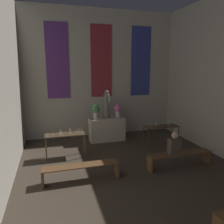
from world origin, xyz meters
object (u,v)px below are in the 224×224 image
(flower_vase_left, at_px, (96,110))
(flower_vase_right, at_px, (118,109))
(candle_rack_right, at_px, (161,129))
(candle_rack_left, at_px, (65,137))
(pew_back_left, at_px, (81,169))
(person_seated, at_px, (174,144))
(altar, at_px, (107,129))
(statue, at_px, (107,105))
(pew_back_right, at_px, (180,157))

(flower_vase_left, bearing_deg, flower_vase_right, 0.00)
(flower_vase_right, xyz_separation_m, candle_rack_right, (1.37, -1.35, -0.61))
(candle_rack_left, distance_m, pew_back_left, 1.85)
(candle_rack_right, distance_m, person_seated, 1.86)
(altar, xyz_separation_m, pew_back_left, (-1.55, -3.13, -0.15))
(pew_back_left, bearing_deg, flower_vase_left, 71.07)
(person_seated, bearing_deg, candle_rack_left, 150.72)
(statue, distance_m, candle_rack_left, 2.42)
(flower_vase_right, relative_size, pew_back_right, 0.28)
(flower_vase_right, distance_m, candle_rack_left, 2.76)
(statue, distance_m, pew_back_right, 3.70)
(flower_vase_right, distance_m, person_seated, 3.30)
(candle_rack_left, bearing_deg, flower_vase_left, 44.67)
(pew_back_right, relative_size, person_seated, 3.00)
(statue, bearing_deg, person_seated, -66.98)
(candle_rack_left, bearing_deg, statue, 36.18)
(altar, xyz_separation_m, candle_rack_right, (1.85, -1.35, 0.24))
(person_seated, bearing_deg, flower_vase_right, 105.19)
(altar, distance_m, pew_back_left, 3.50)
(candle_rack_left, xyz_separation_m, pew_back_left, (0.29, -1.78, -0.39))
(candle_rack_left, relative_size, person_seated, 1.92)
(statue, height_order, person_seated, statue)
(candle_rack_right, bearing_deg, flower_vase_left, 150.00)
(candle_rack_right, height_order, person_seated, person_seated)
(flower_vase_right, relative_size, person_seated, 0.83)
(flower_vase_right, bearing_deg, pew_back_left, -123.02)
(person_seated, bearing_deg, altar, 113.02)
(flower_vase_left, relative_size, person_seated, 0.83)
(flower_vase_right, height_order, candle_rack_right, flower_vase_right)
(flower_vase_right, xyz_separation_m, pew_back_right, (1.07, -3.13, -1.00))
(statue, bearing_deg, flower_vase_left, 180.00)
(statue, bearing_deg, candle_rack_right, -36.04)
(candle_rack_left, height_order, candle_rack_right, candle_rack_left)
(pew_back_right, distance_m, person_seated, 0.49)
(statue, relative_size, person_seated, 1.67)
(statue, height_order, pew_back_left, statue)
(flower_vase_right, bearing_deg, flower_vase_left, 180.00)
(candle_rack_left, height_order, pew_back_left, candle_rack_left)
(altar, height_order, flower_vase_left, flower_vase_left)
(statue, relative_size, candle_rack_left, 0.87)
(flower_vase_right, relative_size, candle_rack_right, 0.43)
(candle_rack_right, bearing_deg, candle_rack_left, -179.94)
(candle_rack_left, xyz_separation_m, pew_back_right, (3.40, -1.78, -0.39))
(statue, height_order, flower_vase_left, statue)
(flower_vase_right, bearing_deg, pew_back_right, -71.07)
(flower_vase_left, height_order, flower_vase_right, same)
(altar, xyz_separation_m, flower_vase_left, (-0.48, 0.00, 0.85))
(pew_back_right, bearing_deg, pew_back_left, 180.00)
(altar, distance_m, flower_vase_right, 0.98)
(flower_vase_left, bearing_deg, pew_back_right, -56.98)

